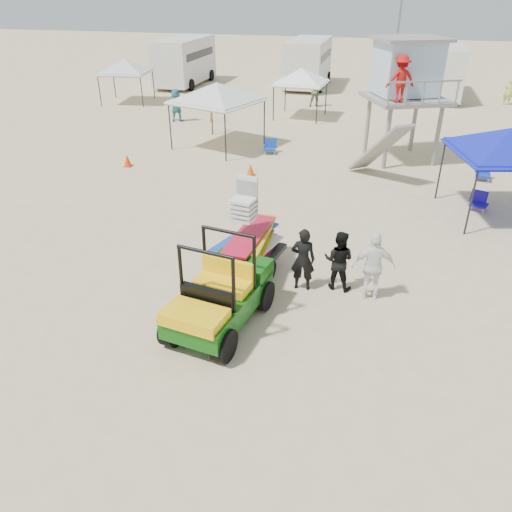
% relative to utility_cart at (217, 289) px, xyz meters
% --- Properties ---
extents(ground, '(140.00, 140.00, 0.00)m').
position_rel_utility_cart_xyz_m(ground, '(0.08, -1.93, -0.98)').
color(ground, beige).
rests_on(ground, ground).
extents(utility_cart, '(1.82, 2.97, 2.11)m').
position_rel_utility_cart_xyz_m(utility_cart, '(0.00, 0.00, 0.00)').
color(utility_cart, '#0C4F0C').
rests_on(utility_cart, ground).
extents(surf_trailer, '(1.73, 2.71, 2.37)m').
position_rel_utility_cart_xyz_m(surf_trailer, '(0.01, 2.34, -0.02)').
color(surf_trailer, black).
rests_on(surf_trailer, ground).
extents(man_left, '(0.63, 0.45, 1.65)m').
position_rel_utility_cart_xyz_m(man_left, '(1.52, 2.04, -0.16)').
color(man_left, black).
rests_on(man_left, ground).
extents(man_mid, '(0.83, 0.69, 1.56)m').
position_rel_utility_cart_xyz_m(man_mid, '(2.37, 2.29, -0.20)').
color(man_mid, black).
rests_on(man_mid, ground).
extents(man_right, '(1.08, 0.60, 1.75)m').
position_rel_utility_cart_xyz_m(man_right, '(3.22, 2.04, -0.11)').
color(man_right, white).
rests_on(man_right, ground).
extents(lifeguard_tower, '(3.95, 3.95, 4.78)m').
position_rel_utility_cart_xyz_m(lifeguard_tower, '(3.66, 13.61, 2.58)').
color(lifeguard_tower, gray).
rests_on(lifeguard_tower, ground).
extents(canopy_white_a, '(4.11, 4.11, 3.31)m').
position_rel_utility_cart_xyz_m(canopy_white_a, '(-4.41, 13.26, 1.77)').
color(canopy_white_a, black).
rests_on(canopy_white_a, ground).
extents(canopy_white_b, '(3.24, 3.24, 3.03)m').
position_rel_utility_cart_xyz_m(canopy_white_b, '(-13.14, 21.23, 1.50)').
color(canopy_white_b, black).
rests_on(canopy_white_b, ground).
extents(canopy_white_c, '(2.77, 2.77, 3.09)m').
position_rel_utility_cart_xyz_m(canopy_white_c, '(-1.76, 19.97, 1.56)').
color(canopy_white_c, black).
rests_on(canopy_white_c, ground).
extents(umbrella_a, '(1.94, 1.97, 1.65)m').
position_rel_utility_cart_xyz_m(umbrella_a, '(-6.33, 17.59, -0.16)').
color(umbrella_a, '#B11218').
rests_on(umbrella_a, ground).
extents(umbrella_b, '(2.33, 2.35, 1.70)m').
position_rel_utility_cart_xyz_m(umbrella_b, '(-5.55, 15.60, -0.14)').
color(umbrella_b, '#D3CC12').
rests_on(umbrella_b, ground).
extents(cone_near, '(0.34, 0.34, 0.50)m').
position_rel_utility_cart_xyz_m(cone_near, '(-1.91, 9.78, -0.73)').
color(cone_near, '#DF5A07').
rests_on(cone_near, ground).
extents(cone_far, '(0.34, 0.34, 0.50)m').
position_rel_utility_cart_xyz_m(cone_far, '(-7.20, 9.58, -0.73)').
color(cone_far, '#FF3708').
rests_on(cone_far, ground).
extents(beach_chair_a, '(0.62, 0.67, 0.64)m').
position_rel_utility_cart_xyz_m(beach_chair_a, '(-1.85, 12.92, -0.67)').
color(beach_chair_a, '#0E329C').
rests_on(beach_chair_a, ground).
extents(beach_chair_b, '(0.61, 0.66, 0.64)m').
position_rel_utility_cart_xyz_m(beach_chair_b, '(6.98, 11.62, -0.67)').
color(beach_chair_b, '#0F2CA4').
rests_on(beach_chair_b, ground).
extents(beach_chair_c, '(0.68, 0.75, 0.64)m').
position_rel_utility_cart_xyz_m(beach_chair_c, '(6.44, 8.46, -0.67)').
color(beach_chair_c, '#1D0D96').
rests_on(beach_chair_c, ground).
extents(rv_far_left, '(2.64, 6.80, 3.25)m').
position_rel_utility_cart_xyz_m(rv_far_left, '(-11.92, 28.07, 0.82)').
color(rv_far_left, silver).
rests_on(rv_far_left, ground).
extents(rv_mid_left, '(2.65, 6.50, 3.25)m').
position_rel_utility_cart_xyz_m(rv_mid_left, '(-2.92, 29.57, 0.82)').
color(rv_mid_left, silver).
rests_on(rv_mid_left, ground).
extents(rv_mid_right, '(2.64, 7.00, 3.25)m').
position_rel_utility_cart_xyz_m(rv_mid_right, '(6.08, 28.07, 0.82)').
color(rv_mid_right, silver).
rests_on(rv_mid_right, ground).
extents(light_pole_left, '(0.14, 0.14, 8.00)m').
position_rel_utility_cart_xyz_m(light_pole_left, '(3.08, 25.07, 3.02)').
color(light_pole_left, slate).
rests_on(light_pole_left, ground).
extents(distant_beachgoers, '(19.63, 9.92, 1.84)m').
position_rel_utility_cart_xyz_m(distant_beachgoers, '(-3.44, 20.58, -0.10)').
color(distant_beachgoers, '#C9D34F').
rests_on(distant_beachgoers, ground).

